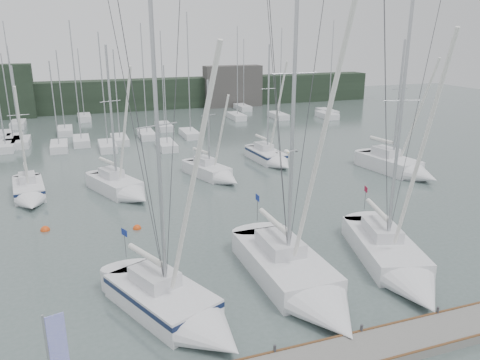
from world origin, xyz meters
The scene contains 16 objects.
ground centered at (0.00, 0.00, 0.00)m, with size 160.00×160.00×0.00m, color #4E5F5B.
dock centered at (0.00, -5.00, 0.20)m, with size 24.00×2.00×0.40m, color slate.
far_treeline centered at (0.00, 62.00, 2.50)m, with size 90.00×4.00×5.00m, color black.
far_building_right centered at (18.00, 60.00, 3.50)m, with size 10.00×3.00×7.00m, color #403E3B.
mast_forest centered at (-0.26, 42.75, 0.49)m, with size 48.06×27.69×14.84m.
sailboat_near_left centered at (-4.92, -0.34, 0.60)m, with size 5.91×8.61×14.92m.
sailboat_near_center centered at (1.25, -0.12, 0.60)m, with size 3.43×10.73×18.16m.
sailboat_near_right centered at (7.02, 0.11, 0.55)m, with size 5.42×10.33×15.46m.
sailboat_mid_a centered at (-12.45, 19.49, 0.54)m, with size 2.96×7.05×10.89m.
sailboat_mid_b centered at (-5.46, 18.03, 0.57)m, with size 5.05×7.65×12.39m.
sailboat_mid_c centered at (2.71, 19.80, 0.50)m, with size 4.20×7.14×9.32m.
sailboat_mid_d centered at (9.49, 22.95, 0.55)m, with size 2.92×7.36×12.18m.
sailboat_mid_e centered at (19.21, 15.42, 0.63)m, with size 4.09×8.73×12.81m.
buoy_a centered at (-5.38, 11.04, 0.00)m, with size 0.55×0.55×0.55m, color #D34412.
buoy_c centered at (-11.13, 12.79, 0.00)m, with size 0.61×0.61×0.61m, color #D34412.
seagull centered at (0.72, 1.13, 7.12)m, with size 0.99×0.45×0.20m.
Camera 1 is at (-8.53, -18.29, 12.48)m, focal length 35.00 mm.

